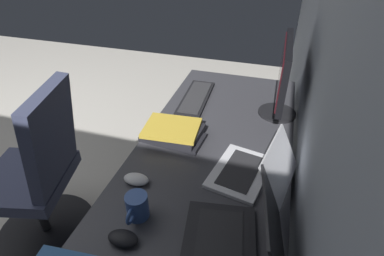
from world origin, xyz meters
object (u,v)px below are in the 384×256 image
Objects in this scene: mouse_main at (136,179)px; mouse_spare at (123,238)px; office_chair at (40,181)px; laptop_left at (255,169)px; drawer_pedestal at (215,209)px; monitor_primary at (283,75)px; coffee_mug at (137,207)px; book_stack_far at (174,133)px; laptop_leftmost at (240,237)px; keyboard_main at (196,98)px.

mouse_spare is (0.26, 0.08, 0.00)m from mouse_main.
laptop_left is at bearing 92.66° from office_chair.
monitor_primary reaches higher than drawer_pedestal.
office_chair reaches higher than laptop_left.
coffee_mug is at bearing 179.57° from mouse_spare.
coffee_mug reaches higher than book_stack_far.
laptop_leftmost reaches higher than drawer_pedestal.
mouse_main and mouse_spare have the same top height.
drawer_pedestal is 5.84× the size of coffee_mug.
monitor_primary is at bearing 129.69° from book_stack_far.
laptop_leftmost is at bearing 75.38° from office_chair.
mouse_main is (0.69, -0.50, -0.21)m from monitor_primary.
laptop_left reaches higher than book_stack_far.
book_stack_far reaches higher than mouse_main.
drawer_pedestal is 1.97× the size of laptop_left.
laptop_left is at bearing 109.75° from mouse_main.
drawer_pedestal is at bearing -125.22° from laptop_left.
mouse_spare is at bearing 2.86° from book_stack_far.
mouse_main is at bearing -3.17° from keyboard_main.
mouse_main is 0.87× the size of coffee_mug.
laptop_left is 0.48m from coffee_mug.
mouse_spare is (0.98, 0.04, 0.01)m from keyboard_main.
laptop_left is (-0.33, 0.01, -0.01)m from laptop_leftmost.
laptop_leftmost is at bearing 103.69° from mouse_spare.
monitor_primary is at bearing 156.01° from mouse_spare.
keyboard_main is (-0.43, -0.23, 0.39)m from drawer_pedestal.
coffee_mug reaches higher than drawer_pedestal.
laptop_left is (0.53, -0.05, -0.18)m from monitor_primary.
laptop_leftmost reaches higher than mouse_spare.
monitor_primary reaches higher than mouse_spare.
book_stack_far is (0.38, -0.45, -0.19)m from monitor_primary.
drawer_pedestal is at bearing 81.64° from book_stack_far.
office_chair is at bearing -48.14° from keyboard_main.
mouse_spare is 0.58m from book_stack_far.
laptop_left is 0.69m from keyboard_main.
laptop_leftmost is at bearing 20.21° from drawer_pedestal.
monitor_primary is 4.05× the size of coffee_mug.
mouse_spare is (0.09, -0.36, -0.04)m from laptop_leftmost.
book_stack_far is 2.54× the size of coffee_mug.
office_chair reaches higher than book_stack_far.
mouse_main is (0.28, -0.27, 0.40)m from drawer_pedestal.
drawer_pedestal is at bearing -159.79° from laptop_leftmost.
laptop_left reaches higher than coffee_mug.
drawer_pedestal is 0.63m from keyboard_main.
mouse_main is 0.11× the size of office_chair.
drawer_pedestal is 6.68× the size of mouse_main.
laptop_leftmost is at bearing 38.70° from book_stack_far.
mouse_spare is 0.87× the size of coffee_mug.
laptop_left is 0.48m from mouse_main.
mouse_spare is 0.11m from coffee_mug.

